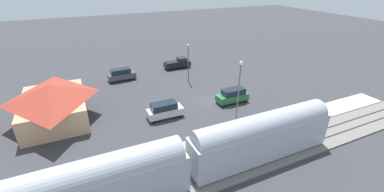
% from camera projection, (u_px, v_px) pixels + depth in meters
% --- Properties ---
extents(ground_plane, '(200.00, 200.00, 0.00)m').
position_uv_depth(ground_plane, '(213.00, 100.00, 39.94)').
color(ground_plane, '#38383D').
extents(railway_track, '(4.80, 70.00, 0.30)m').
position_uv_depth(railway_track, '(274.00, 151.00, 28.47)').
color(railway_track, slate).
rests_on(railway_track, ground).
extents(platform, '(3.20, 46.00, 0.30)m').
position_uv_depth(platform, '(252.00, 132.00, 31.71)').
color(platform, '#B7B2A8').
rests_on(platform, ground).
extents(station_building, '(11.93, 8.45, 5.06)m').
position_uv_depth(station_building, '(53.00, 102.00, 33.72)').
color(station_building, tan).
rests_on(station_building, ground).
extents(pedestrian_on_platform, '(0.36, 0.36, 1.71)m').
position_uv_depth(pedestrian_on_platform, '(219.00, 136.00, 28.96)').
color(pedestrian_on_platform, brown).
rests_on(pedestrian_on_platform, platform).
extents(suv_green, '(2.03, 4.93, 2.22)m').
position_uv_depth(suv_green, '(233.00, 95.00, 38.94)').
color(suv_green, '#236638').
rests_on(suv_green, ground).
extents(suv_silver, '(1.99, 4.91, 2.22)m').
position_uv_depth(suv_silver, '(165.00, 110.00, 34.80)').
color(suv_silver, silver).
rests_on(suv_silver, ground).
extents(suv_charcoal, '(2.15, 4.97, 2.22)m').
position_uv_depth(suv_charcoal, '(121.00, 74.00, 47.04)').
color(suv_charcoal, '#47494F').
rests_on(suv_charcoal, ground).
extents(pickup_black, '(1.97, 5.40, 2.14)m').
position_uv_depth(pickup_black, '(178.00, 63.00, 53.18)').
color(pickup_black, black).
rests_on(pickup_black, ground).
extents(light_pole_near_platform, '(0.44, 0.44, 8.62)m').
position_uv_depth(light_pole_near_platform, '(239.00, 86.00, 31.52)').
color(light_pole_near_platform, '#515156').
rests_on(light_pole_near_platform, ground).
extents(light_pole_lot_center, '(0.44, 0.44, 6.92)m').
position_uv_depth(light_pole_lot_center, '(188.00, 58.00, 45.11)').
color(light_pole_lot_center, '#515156').
rests_on(light_pole_lot_center, ground).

